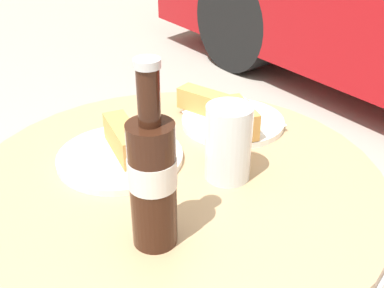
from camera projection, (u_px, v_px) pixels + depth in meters
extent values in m
cylinder|color=#B7B7BC|center=(175.00, 189.00, 0.80)|extent=(0.70, 0.70, 0.01)
cylinder|color=tan|center=(175.00, 181.00, 0.80)|extent=(0.69, 0.69, 0.02)
cylinder|color=#33190F|center=(153.00, 186.00, 0.61)|extent=(0.06, 0.06, 0.18)
cylinder|color=silver|center=(152.00, 172.00, 0.60)|extent=(0.06, 0.06, 0.04)
cylinder|color=#33190F|center=(149.00, 97.00, 0.55)|extent=(0.03, 0.03, 0.07)
cylinder|color=silver|center=(147.00, 63.00, 0.53)|extent=(0.03, 0.03, 0.01)
cylinder|color=silver|center=(228.00, 150.00, 0.77)|extent=(0.07, 0.07, 0.10)
cylinder|color=silver|center=(228.00, 143.00, 0.76)|extent=(0.07, 0.07, 0.13)
cylinder|color=white|center=(233.00, 122.00, 0.95)|extent=(0.20, 0.20, 0.01)
cube|color=white|center=(233.00, 118.00, 0.95)|extent=(0.17, 0.17, 0.00)
cube|color=#C68E47|center=(212.00, 104.00, 0.95)|extent=(0.15, 0.08, 0.04)
cube|color=#C68E47|center=(239.00, 118.00, 0.89)|extent=(0.11, 0.07, 0.05)
cylinder|color=white|center=(120.00, 157.00, 0.83)|extent=(0.22, 0.22, 0.01)
cube|color=white|center=(120.00, 154.00, 0.83)|extent=(0.18, 0.18, 0.00)
cube|color=#C68E47|center=(124.00, 139.00, 0.82)|extent=(0.13, 0.06, 0.05)
cylinder|color=black|center=(241.00, 20.00, 3.04)|extent=(0.64, 0.21, 0.64)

